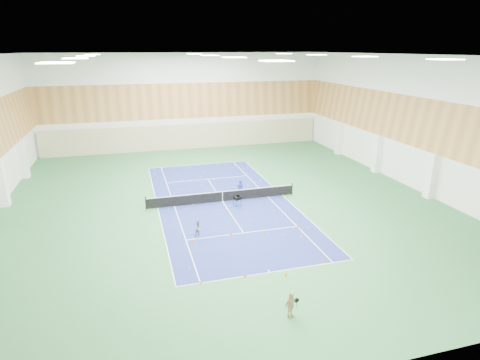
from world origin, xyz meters
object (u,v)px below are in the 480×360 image
child_court (198,228)px  coach (240,189)px  ball_cart (237,201)px  child_apron (291,305)px  tennis_net (223,196)px

child_court → coach: bearing=32.8°
child_court → ball_cart: 6.05m
child_apron → ball_cart: (1.33, 14.56, -0.20)m
child_apron → ball_cart: child_apron is taller
tennis_net → child_apron: size_ratio=9.60×
ball_cart → child_court: bearing=-148.7°
tennis_net → ball_cart: bearing=-57.2°
child_court → child_apron: (2.72, -10.07, 0.09)m
tennis_net → ball_cart: size_ratio=13.85×
tennis_net → coach: (1.72, 0.60, 0.26)m
tennis_net → child_court: size_ratio=11.05×
coach → ball_cart: size_ratio=1.75×
coach → child_apron: size_ratio=1.21×
child_apron → child_court: bearing=82.4°
tennis_net → coach: 1.84m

